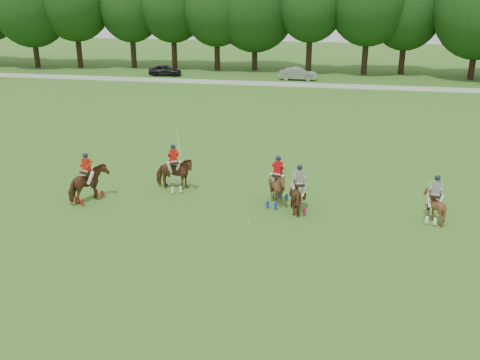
% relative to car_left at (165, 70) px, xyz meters
% --- Properties ---
extents(ground, '(180.00, 180.00, 0.00)m').
position_rel_car_left_xyz_m(ground, '(16.54, -42.50, -0.66)').
color(ground, '#30641C').
rests_on(ground, ground).
extents(tree_line, '(117.98, 14.32, 14.75)m').
position_rel_car_left_xyz_m(tree_line, '(16.81, 5.55, 7.57)').
color(tree_line, black).
rests_on(tree_line, ground).
extents(boundary_rail, '(120.00, 0.10, 0.44)m').
position_rel_car_left_xyz_m(boundary_rail, '(16.54, -4.50, -0.44)').
color(boundary_rail, white).
rests_on(boundary_rail, ground).
extents(car_left, '(3.98, 1.86, 1.32)m').
position_rel_car_left_xyz_m(car_left, '(0.00, 0.00, 0.00)').
color(car_left, black).
rests_on(car_left, ground).
extents(car_mid, '(4.26, 1.55, 1.40)m').
position_rel_car_left_xyz_m(car_mid, '(15.78, 0.00, 0.04)').
color(car_mid, '#9E9EA3').
rests_on(car_mid, ground).
extents(polo_red_a, '(1.63, 2.26, 2.43)m').
position_rel_car_left_xyz_m(polo_red_a, '(9.50, -38.90, 0.23)').
color(polo_red_a, '#4B2514').
rests_on(polo_red_a, ground).
extents(polo_red_b, '(2.18, 2.07, 2.95)m').
position_rel_car_left_xyz_m(polo_red_b, '(13.05, -36.57, 0.22)').
color(polo_red_b, '#4B2514').
rests_on(polo_red_b, ground).
extents(polo_red_c, '(1.81, 1.92, 2.43)m').
position_rel_car_left_xyz_m(polo_red_c, '(18.48, -37.53, 0.23)').
color(polo_red_c, '#4B2514').
rests_on(polo_red_c, ground).
extents(polo_stripe_a, '(1.30, 1.97, 2.25)m').
position_rel_car_left_xyz_m(polo_stripe_a, '(19.53, -38.10, 0.15)').
color(polo_stripe_a, '#4B2514').
rests_on(polo_stripe_a, ground).
extents(polo_stripe_b, '(1.43, 1.53, 2.14)m').
position_rel_car_left_xyz_m(polo_stripe_b, '(25.49, -38.06, 0.10)').
color(polo_stripe_b, '#4B2514').
rests_on(polo_stripe_b, ground).
extents(polo_ball, '(0.09, 0.09, 0.09)m').
position_rel_car_left_xyz_m(polo_ball, '(17.53, -39.96, -0.61)').
color(polo_ball, white).
rests_on(polo_ball, ground).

